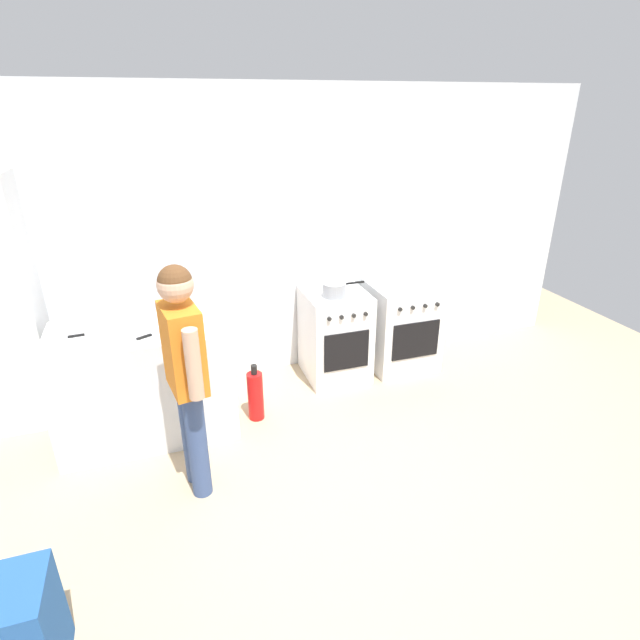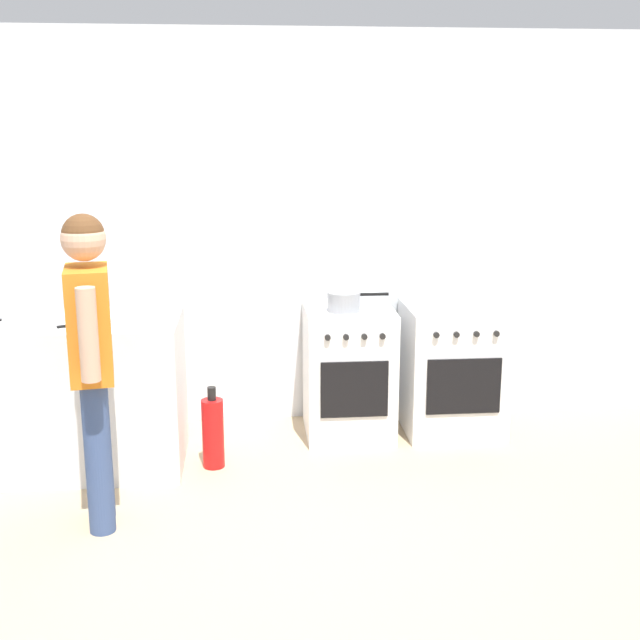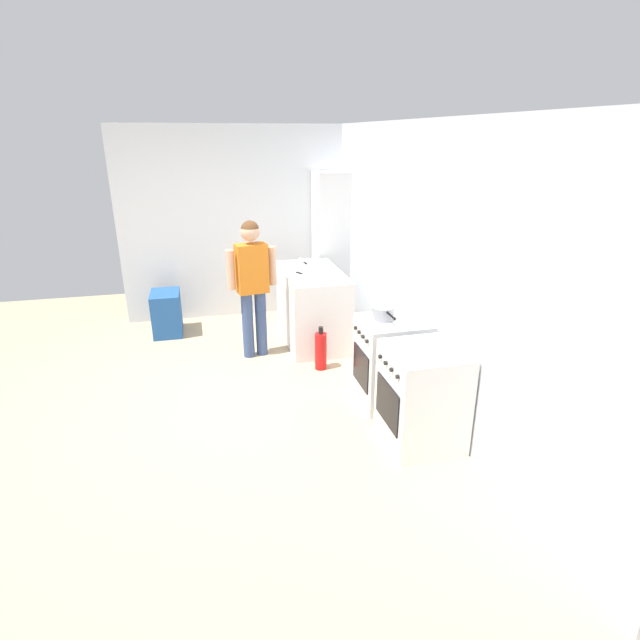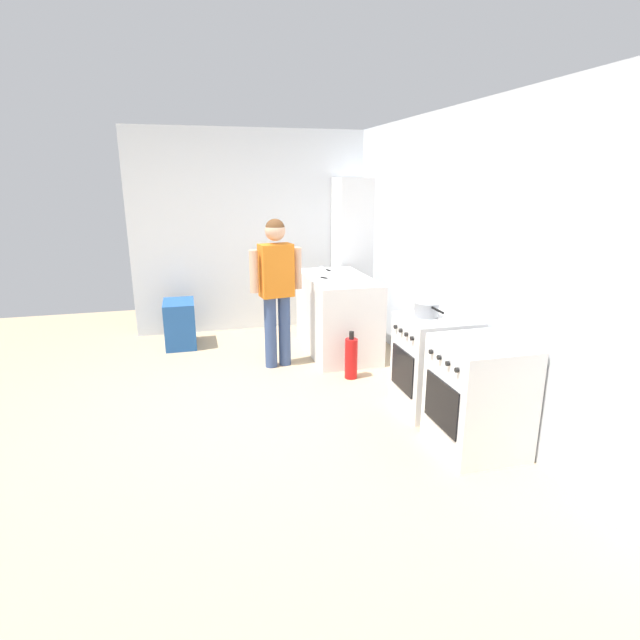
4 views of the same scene
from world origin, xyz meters
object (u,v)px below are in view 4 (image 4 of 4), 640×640
object	(u,v)px
person	(276,281)
oven_right	(478,396)
pot	(427,310)
larder_cabinet	(352,255)
knife_carving	(330,279)
recycling_crate_lower	(181,335)
oven_left	(435,364)
knife_bread	(326,269)
recycling_crate_upper	(179,313)
fire_extinguisher	(351,358)

from	to	relation	value
person	oven_right	bearing A→B (deg)	28.46
pot	person	xyz separation A→B (m)	(-1.37, -1.05, 0.03)
oven_right	larder_cabinet	xyz separation A→B (m)	(-3.34, 0.10, 0.57)
knife_carving	pot	bearing A→B (deg)	15.37
person	pot	bearing A→B (deg)	37.56
oven_right	recycling_crate_lower	size ratio (longest dim) A/B	1.63
knife_carving	person	distance (m)	0.65
oven_left	recycling_crate_lower	bearing A→B (deg)	-137.61
knife_bread	recycling_crate_upper	world-z (taller)	knife_bread
oven_right	fire_extinguisher	distance (m)	1.65
person	recycling_crate_upper	xyz separation A→B (m)	(-0.97, -1.03, -0.52)
oven_right	recycling_crate_upper	world-z (taller)	oven_right
oven_left	knife_carving	bearing A→B (deg)	-162.09
pot	person	world-z (taller)	person
knife_bread	knife_carving	world-z (taller)	same
fire_extinguisher	recycling_crate_upper	size ratio (longest dim) A/B	0.96
knife_bread	larder_cabinet	xyz separation A→B (m)	(-0.43, 0.48, 0.10)
oven_left	knife_bread	world-z (taller)	knife_bread
recycling_crate_upper	larder_cabinet	bearing A→B (deg)	96.70
oven_right	recycling_crate_lower	bearing A→B (deg)	-144.73
knife_bread	recycling_crate_lower	world-z (taller)	knife_bread
larder_cabinet	oven_right	bearing A→B (deg)	-1.75
larder_cabinet	knife_carving	bearing A→B (deg)	-29.35
oven_right	person	world-z (taller)	person
pot	larder_cabinet	world-z (taller)	larder_cabinet
pot	knife_bread	distance (m)	2.20
fire_extinguisher	oven_left	bearing A→B (deg)	28.78
person	recycling_crate_lower	world-z (taller)	person
knife_bread	fire_extinguisher	size ratio (longest dim) A/B	0.70
knife_carving	recycling_crate_upper	xyz separation A→B (m)	(-0.81, -1.67, -0.48)
knife_bread	fire_extinguisher	world-z (taller)	knife_bread
oven_left	person	distance (m)	1.89
pot	larder_cabinet	xyz separation A→B (m)	(-2.61, 0.19, 0.09)
knife_carving	recycling_crate_upper	distance (m)	1.92
oven_left	pot	distance (m)	0.50
pot	recycling_crate_upper	size ratio (longest dim) A/B	0.75
oven_right	recycling_crate_lower	world-z (taller)	oven_right
recycling_crate_lower	fire_extinguisher	bearing A→B (deg)	48.28
recycling_crate_upper	knife_bread	bearing A→B (deg)	84.80
oven_right	knife_carving	size ratio (longest dim) A/B	2.75
fire_extinguisher	larder_cabinet	size ratio (longest dim) A/B	0.25
pot	fire_extinguisher	size ratio (longest dim) A/B	0.78
oven_right	recycling_crate_lower	xyz separation A→B (m)	(-3.07, -2.17, -0.29)
knife_bread	knife_carving	distance (m)	0.66
knife_carving	fire_extinguisher	distance (m)	0.98
fire_extinguisher	recycling_crate_lower	xyz separation A→B (m)	(-1.51, -1.70, -0.08)
recycling_crate_upper	oven_right	bearing A→B (deg)	35.27
larder_cabinet	oven_left	bearing A→B (deg)	-2.21
fire_extinguisher	recycling_crate_upper	xyz separation A→B (m)	(-1.51, -1.70, 0.20)
recycling_crate_upper	larder_cabinet	xyz separation A→B (m)	(-0.27, 2.28, 0.58)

